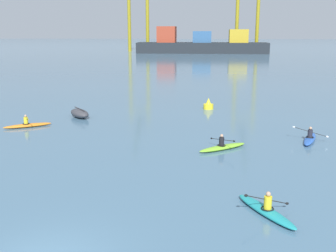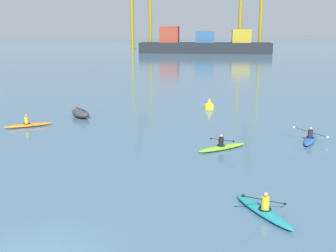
# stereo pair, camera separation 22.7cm
# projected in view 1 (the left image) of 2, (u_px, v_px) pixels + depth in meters

# --- Properties ---
(container_barge) EXTENTS (42.47, 9.45, 8.59)m
(container_barge) POSITION_uv_depth(u_px,v_px,m) (201.00, 45.00, 131.74)
(container_barge) COLOR #1E2328
(container_barge) RESTS_ON ground
(gantry_crane_west) EXTENTS (7.74, 16.64, 35.87)m
(gantry_crane_west) POSITION_uv_depth(u_px,v_px,m) (138.00, 1.00, 140.16)
(gantry_crane_west) COLOR olive
(gantry_crane_west) RESTS_ON ground
(capsized_dinghy) EXTENTS (2.53, 2.69, 0.76)m
(capsized_dinghy) POSITION_uv_depth(u_px,v_px,m) (80.00, 113.00, 32.79)
(capsized_dinghy) COLOR #38383D
(capsized_dinghy) RESTS_ON ground
(channel_buoy) EXTENTS (0.90, 0.90, 1.00)m
(channel_buoy) POSITION_uv_depth(u_px,v_px,m) (208.00, 105.00, 36.42)
(channel_buoy) COLOR yellow
(channel_buoy) RESTS_ON ground
(kayak_blue) EXTENTS (2.14, 3.40, 0.95)m
(kayak_blue) POSITION_uv_depth(u_px,v_px,m) (310.00, 138.00, 25.78)
(kayak_blue) COLOR #2856B2
(kayak_blue) RESTS_ON ground
(kayak_teal) EXTENTS (2.25, 3.23, 1.04)m
(kayak_teal) POSITION_uv_depth(u_px,v_px,m) (266.00, 210.00, 15.41)
(kayak_teal) COLOR teal
(kayak_teal) RESTS_ON ground
(kayak_lime) EXTENTS (3.05, 2.56, 0.95)m
(kayak_lime) POSITION_uv_depth(u_px,v_px,m) (223.00, 147.00, 23.89)
(kayak_lime) COLOR #7ABC2D
(kayak_lime) RESTS_ON ground
(kayak_orange) EXTENTS (3.19, 2.33, 0.95)m
(kayak_orange) POSITION_uv_depth(u_px,v_px,m) (27.00, 125.00, 29.49)
(kayak_orange) COLOR orange
(kayak_orange) RESTS_ON ground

